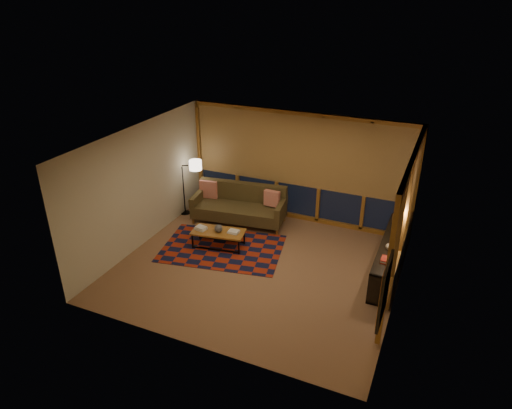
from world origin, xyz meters
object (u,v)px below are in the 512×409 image
at_px(coffee_table, 219,239).
at_px(bookshelf, 390,256).
at_px(sofa, 239,206).
at_px(floor_lamp, 184,188).

bearing_deg(coffee_table, bookshelf, -0.66).
distance_m(sofa, floor_lamp, 1.50).
distance_m(sofa, coffee_table, 1.26).
height_order(sofa, floor_lamp, floor_lamp).
height_order(sofa, coffee_table, sofa).
bearing_deg(bookshelf, coffee_table, -170.88).
height_order(coffee_table, floor_lamp, floor_lamp).
bearing_deg(bookshelf, sofa, 170.08).
height_order(coffee_table, bookshelf, bookshelf).
relative_size(floor_lamp, bookshelf, 0.54).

